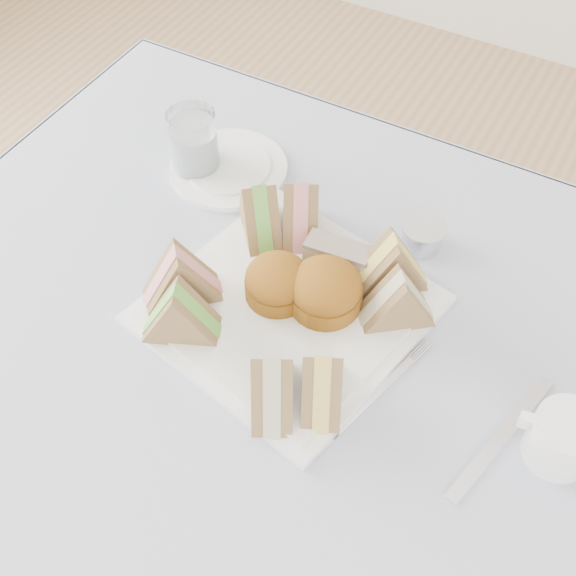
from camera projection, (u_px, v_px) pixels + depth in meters
The scene contains 21 objects.
floor at pixel (255, 562), 1.46m from camera, with size 4.00×4.00×0.00m, color #9E7751.
table at pixel (247, 487), 1.17m from camera, with size 0.90×0.90×0.74m, color brown.
tablecloth at pixel (233, 363), 0.88m from camera, with size 1.02×1.02×0.01m, color silver.
serving_plate at pixel (288, 309), 0.92m from camera, with size 0.31×0.31×0.01m, color white.
sandwich_fl_a at pixel (180, 274), 0.89m from camera, with size 0.10×0.05×0.09m, color brown, non-canonical shape.
sandwich_fl_b at pixel (179, 310), 0.86m from camera, with size 0.10×0.04×0.09m, color brown, non-canonical shape.
sandwich_fr_a at pixel (322, 377), 0.80m from camera, with size 0.09×0.04×0.08m, color brown, non-canonical shape.
sandwich_fr_b at pixel (272, 380), 0.80m from camera, with size 0.10×0.05×0.09m, color brown, non-canonical shape.
sandwich_bl_a at pixel (260, 209), 0.96m from camera, with size 0.10×0.05×0.09m, color brown, non-canonical shape.
sandwich_bl_b at pixel (301, 207), 0.96m from camera, with size 0.10×0.05×0.09m, color brown, non-canonical shape.
sandwich_br_a at pixel (399, 297), 0.87m from camera, with size 0.09×0.04×0.08m, color brown, non-canonical shape.
sandwich_br_b at pixel (391, 261), 0.90m from camera, with size 0.10×0.05×0.09m, color brown, non-canonical shape.
scone_left at pixel (278, 281), 0.90m from camera, with size 0.08×0.08×0.06m, color brown.
scone_right at pixel (326, 289), 0.89m from camera, with size 0.09×0.09×0.06m, color brown.
pastry_slice at pixel (338, 256), 0.94m from camera, with size 0.09×0.03×0.04m, color #C0AA90.
side_plate at pixel (229, 169), 1.09m from camera, with size 0.18×0.18×0.01m, color white.
water_glass at pixel (194, 143), 1.05m from camera, with size 0.07×0.07×0.10m, color white.
tea_strainer at pixel (422, 237), 0.98m from camera, with size 0.06×0.06×0.03m, color silver.
knife at pixel (501, 437), 0.81m from camera, with size 0.02×0.20×0.00m, color silver.
fork at pixel (364, 406), 0.84m from camera, with size 0.01×0.18×0.00m, color silver.
creamer_jug at pixel (563, 439), 0.78m from camera, with size 0.07×0.07×0.07m, color white.
Camera 1 is at (0.29, -0.38, 1.49)m, focal length 45.00 mm.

